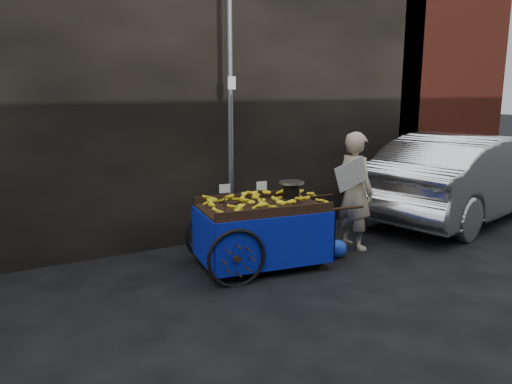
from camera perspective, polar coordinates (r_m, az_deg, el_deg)
ground at (r=6.46m, az=0.11°, el=-9.31°), size 80.00×80.00×0.00m
building_wall at (r=8.54m, az=-6.46°, el=12.87°), size 13.50×2.00×5.00m
street_pole at (r=7.32m, az=-2.95°, el=9.26°), size 0.12×0.10×4.00m
banana_cart at (r=6.50m, az=0.27°, el=-2.38°), size 2.31×1.30×1.19m
vendor at (r=7.40m, az=11.25°, el=0.15°), size 0.78×0.66×1.72m
plastic_bag at (r=7.09m, az=9.29°, el=-6.42°), size 0.29×0.23×0.26m
parked_car at (r=9.79m, az=22.90°, el=1.69°), size 4.92×2.64×1.54m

